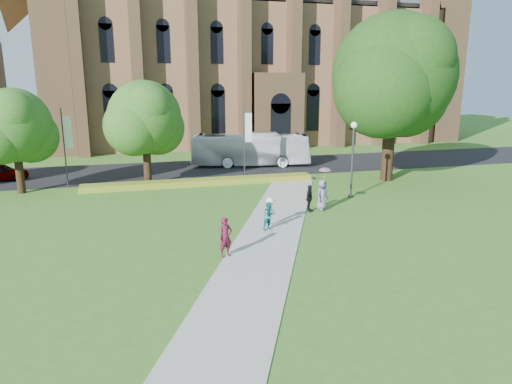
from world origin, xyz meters
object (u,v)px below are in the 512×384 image
object	(u,v)px
streetlamp	(353,150)
tour_coach	(250,149)
large_tree	(393,76)
pedestrian_0	(225,237)
car_0	(1,172)

from	to	relation	value
streetlamp	tour_coach	bearing A→B (deg)	104.39
large_tree	pedestrian_0	distance (m)	22.31
large_tree	tour_coach	world-z (taller)	large_tree
tour_coach	pedestrian_0	distance (m)	23.96
large_tree	tour_coach	bearing A→B (deg)	133.77
streetlamp	car_0	distance (m)	28.14
car_0	pedestrian_0	bearing A→B (deg)	-148.34
streetlamp	large_tree	distance (m)	8.73
streetlamp	pedestrian_0	distance (m)	14.14
car_0	pedestrian_0	distance (m)	25.76
tour_coach	pedestrian_0	size ratio (longest dim) A/B	6.14
streetlamp	car_0	world-z (taller)	streetlamp
car_0	pedestrian_0	size ratio (longest dim) A/B	2.22
tour_coach	streetlamp	bearing A→B (deg)	-153.26
streetlamp	pedestrian_0	bearing A→B (deg)	-140.56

